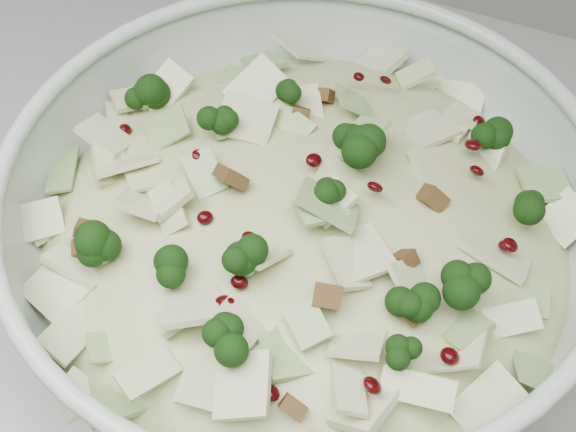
# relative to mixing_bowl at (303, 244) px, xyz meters

# --- Properties ---
(counter) EXTENTS (3.60, 0.60, 0.90)m
(counter) POSITION_rel_mixing_bowl_xyz_m (-0.13, 0.10, -0.52)
(counter) COLOR #A3A29E
(counter) RESTS_ON floor
(mixing_bowl) EXTENTS (0.38, 0.38, 0.14)m
(mixing_bowl) POSITION_rel_mixing_bowl_xyz_m (0.00, 0.00, 0.00)
(mixing_bowl) COLOR #B7CABD
(mixing_bowl) RESTS_ON counter
(salad) EXTENTS (0.35, 0.35, 0.14)m
(salad) POSITION_rel_mixing_bowl_xyz_m (0.00, 0.00, 0.02)
(salad) COLOR beige
(salad) RESTS_ON mixing_bowl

